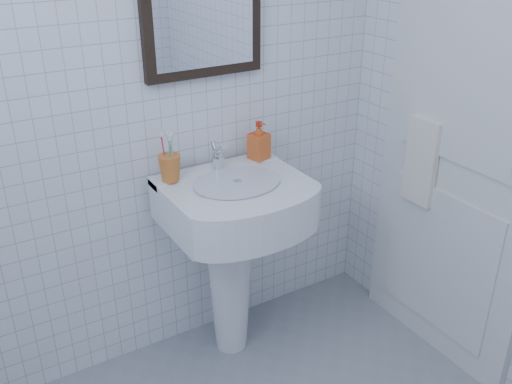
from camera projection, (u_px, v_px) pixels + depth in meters
wall_back at (141, 82)px, 2.17m from camera, size 2.20×0.02×2.50m
washbasin at (232, 238)px, 2.42m from camera, size 0.57×0.42×0.88m
faucet at (218, 158)px, 2.35m from camera, size 0.05×0.12×0.13m
toothbrush_cup at (170, 168)px, 2.25m from camera, size 0.11×0.11×0.11m
soap_dispenser at (259, 140)px, 2.44m from camera, size 0.09×0.09×0.17m
bathroom_door at (461, 143)px, 2.28m from camera, size 0.04×0.80×2.00m
towel_ring at (430, 121)px, 2.37m from camera, size 0.01×0.18×0.18m
hand_towel at (421, 162)px, 2.44m from camera, size 0.03×0.16×0.38m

